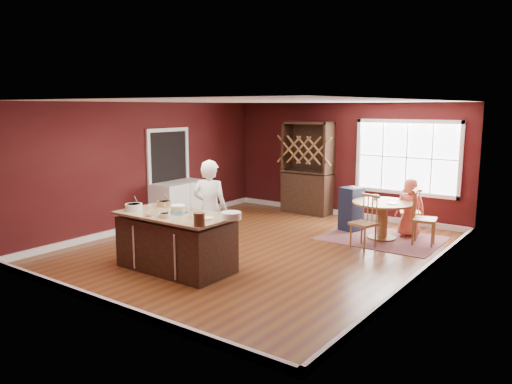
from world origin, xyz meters
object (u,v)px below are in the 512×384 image
baker (210,210)px  seated_woman (410,207)px  chair_east (425,217)px  dryer (190,200)px  kitchen_island (176,243)px  chair_south (364,221)px  hutch (307,168)px  dining_table (383,213)px  layer_cake (178,209)px  washer (170,205)px  high_chair (351,208)px  chair_north (410,210)px  toddler (356,193)px

baker → seated_woman: baker is taller
seated_woman → chair_east: bearing=113.1°
dryer → kitchen_island: bearing=-50.2°
kitchen_island → chair_south: 3.53m
kitchen_island → hutch: hutch is taller
baker → dining_table: bearing=-139.0°
baker → layer_cake: size_ratio=5.21×
hutch → washer: bearing=-121.1°
layer_cake → high_chair: bearing=74.0°
seated_woman → high_chair: size_ratio=1.23×
dining_table → chair_north: (0.28, 0.79, -0.05)m
toddler → dryer: size_ratio=0.28×
baker → toddler: size_ratio=6.63×
baker → kitchen_island: bearing=68.5°
layer_cake → washer: layer_cake is taller
dining_table → high_chair: high_chair is taller
dining_table → high_chair: bearing=161.7°
chair_north → seated_woman: bearing=82.1°
baker → chair_north: (2.19, 3.79, -0.38)m
high_chair → washer: size_ratio=1.03×
baker → toddler: (1.16, 3.34, -0.05)m
chair_south → seated_woman: size_ratio=0.85×
kitchen_island → washer: 3.08m
chair_east → toddler: (-1.55, 0.28, 0.27)m
kitchen_island → washer: washer is taller
hutch → layer_cake: bearing=-84.1°
baker → chair_south: size_ratio=1.71×
chair_south → toddler: chair_south is taller
chair_south → washer: (-4.19, -0.88, -0.03)m
chair_north → washer: (-4.52, -2.47, -0.01)m
layer_cake → chair_north: (2.23, 4.51, -0.51)m
dining_table → washer: (-4.24, -1.68, -0.07)m
dining_table → layer_cake: size_ratio=3.63×
kitchen_island → dining_table: size_ratio=1.60×
chair_east → dryer: size_ratio=1.15×
dining_table → washer: bearing=-158.4°
layer_cake → kitchen_island: bearing=-121.3°
kitchen_island → baker: size_ratio=1.11×
chair_north → high_chair: 1.21m
high_chair → hutch: bearing=165.0°
kitchen_island → dryer: bearing=129.8°
dining_table → chair_south: chair_south is taller
layer_cake → dryer: size_ratio=0.35×
chair_east → washer: 5.33m
chair_north → hutch: size_ratio=0.43×
layer_cake → chair_south: layer_cake is taller
baker → chair_north: bearing=-136.6°
dining_table → chair_south: 0.80m
seated_woman → high_chair: bearing=-7.3°
layer_cake → hutch: (-0.52, 4.98, 0.14)m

